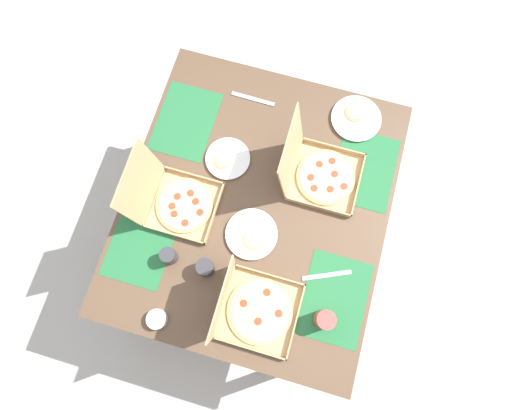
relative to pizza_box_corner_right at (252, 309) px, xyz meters
name	(u,v)px	position (x,y,z in m)	size (l,w,h in m)	color
ground_plane	(256,236)	(0.43, 0.11, -0.82)	(6.00, 6.00, 0.00)	beige
dining_table	(256,211)	(0.43, 0.11, -0.16)	(1.32, 1.15, 0.77)	#3F3328
placemat_near_left	(335,299)	(0.13, -0.32, -0.05)	(0.36, 0.26, 0.00)	#236638
placemat_near_right	(365,169)	(0.73, -0.32, -0.05)	(0.36, 0.26, 0.00)	#236638
placemat_far_left	(142,242)	(0.13, 0.53, -0.05)	(0.36, 0.26, 0.00)	#236638
placemat_far_right	(186,121)	(0.73, 0.53, -0.05)	(0.36, 0.26, 0.00)	#236638
pizza_box_corner_right	(252,309)	(0.00, 0.00, 0.00)	(0.31, 0.31, 0.34)	tan
pizza_box_edge_far	(175,201)	(0.34, 0.44, 0.00)	(0.28, 0.33, 0.32)	tan
pizza_box_corner_left	(318,172)	(0.64, -0.12, 0.00)	(0.30, 0.35, 0.33)	tan
plate_middle	(227,159)	(0.60, 0.29, -0.04)	(0.20, 0.20, 0.03)	white
plate_far_right	(356,118)	(0.96, -0.22, -0.04)	(0.23, 0.23, 0.03)	white
plate_near_right	(252,235)	(0.30, 0.09, -0.04)	(0.23, 0.23, 0.03)	white
cup_spare	(169,256)	(0.11, 0.39, -0.01)	(0.06, 0.06, 0.09)	#333338
cup_red	(325,320)	(0.04, -0.29, 0.00)	(0.08, 0.08, 0.11)	#BF4742
cup_clear_left	(206,267)	(0.10, 0.23, -0.01)	(0.07, 0.07, 0.09)	#333338
condiment_bowl	(157,319)	(-0.15, 0.36, -0.03)	(0.08, 0.08, 0.04)	white
knife_by_near_left	(327,275)	(0.22, -0.27, -0.05)	(0.21, 0.02, 0.01)	#B7B7BC
knife_by_far_left	(253,99)	(0.92, 0.26, -0.05)	(0.21, 0.02, 0.01)	#B7B7BC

